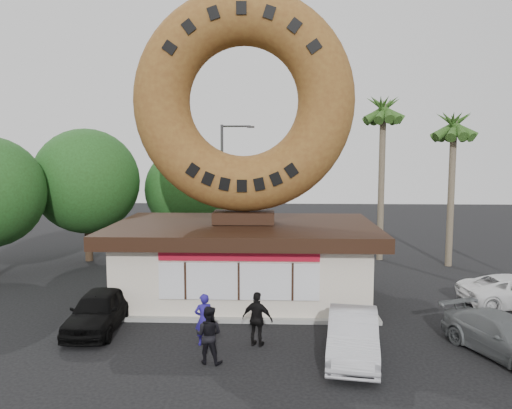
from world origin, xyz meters
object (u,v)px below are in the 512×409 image
object	(u,v)px
donut_shop	(244,258)
person_center	(209,335)
car_black	(98,310)
person_right	(257,319)
street_lamp	(225,181)
person_left	(204,319)
car_silver	(353,335)
car_grey	(505,337)
giant_donut	(244,101)

from	to	relation	value
donut_shop	person_center	bearing A→B (deg)	-95.47
car_black	person_right	bearing A→B (deg)	-14.60
donut_shop	street_lamp	bearing A→B (deg)	100.50
person_left	car_silver	size ratio (longest dim) A/B	0.40
street_lamp	car_black	distance (m)	14.91
car_black	car_grey	distance (m)	13.61
person_right	person_center	bearing A→B (deg)	62.73
car_grey	person_left	bearing A→B (deg)	154.06
street_lamp	giant_donut	bearing A→B (deg)	-79.49
giant_donut	car_black	world-z (taller)	giant_donut
person_left	car_grey	world-z (taller)	person_left
person_left	person_center	world-z (taller)	person_center
giant_donut	car_black	size ratio (longest dim) A/B	2.26
person_center	car_grey	bearing A→B (deg)	-163.58
person_right	street_lamp	bearing A→B (deg)	-61.48
giant_donut	car_grey	size ratio (longest dim) A/B	2.14
street_lamp	car_black	xyz separation A→B (m)	(-3.12, -14.08, -3.78)
giant_donut	car_black	distance (m)	10.06
person_right	car_grey	xyz separation A→B (m)	(7.73, -0.53, -0.27)
car_black	car_silver	xyz separation A→B (m)	(8.75, -2.08, 0.01)
giant_donut	person_right	xyz separation A→B (m)	(0.78, -5.37, -7.54)
street_lamp	person_left	distance (m)	15.77
giant_donut	car_grey	distance (m)	12.97
person_right	car_grey	bearing A→B (deg)	-165.10
person_right	car_silver	bearing A→B (deg)	-175.97
donut_shop	giant_donut	world-z (taller)	giant_donut
car_silver	car_grey	distance (m)	4.75
car_silver	car_black	bearing A→B (deg)	175.15
person_center	car_silver	size ratio (longest dim) A/B	0.41
person_left	car_silver	world-z (taller)	person_left
person_right	car_black	xyz separation A→B (m)	(-5.76, 1.29, -0.20)
donut_shop	street_lamp	size ratio (longest dim) A/B	1.40
giant_donut	car_silver	xyz separation A→B (m)	(3.77, -6.15, -7.73)
person_center	car_black	size ratio (longest dim) A/B	0.43
donut_shop	street_lamp	distance (m)	10.54
donut_shop	car_black	size ratio (longest dim) A/B	2.72
street_lamp	person_center	world-z (taller)	street_lamp
giant_donut	donut_shop	bearing A→B (deg)	-90.00
person_left	car_grey	size ratio (longest dim) A/B	0.40
street_lamp	car_grey	size ratio (longest dim) A/B	1.84
person_center	person_right	distance (m)	1.98
street_lamp	person_left	world-z (taller)	street_lamp
person_left	person_center	size ratio (longest dim) A/B	0.98
donut_shop	person_left	world-z (taller)	donut_shop
donut_shop	person_right	bearing A→B (deg)	-81.70
donut_shop	person_left	xyz separation A→B (m)	(-0.99, -5.31, -0.91)
giant_donut	person_center	size ratio (longest dim) A/B	5.28
person_left	car_silver	xyz separation A→B (m)	(4.76, -0.83, -0.15)
person_right	car_grey	distance (m)	7.75
street_lamp	person_center	distance (m)	17.17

